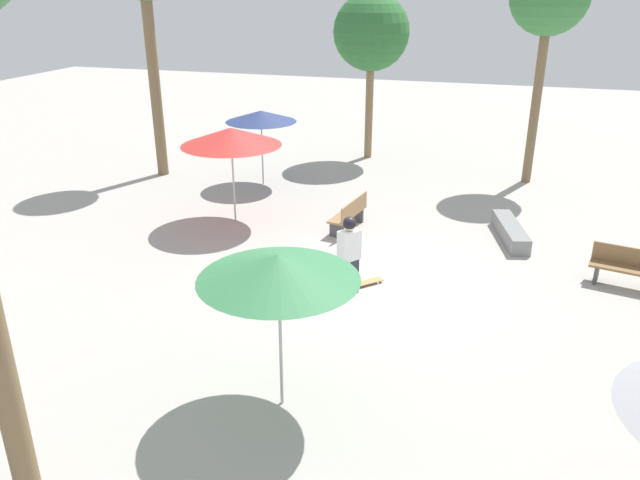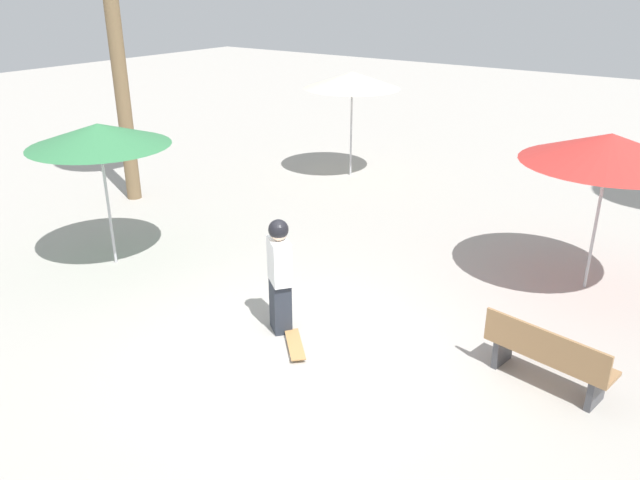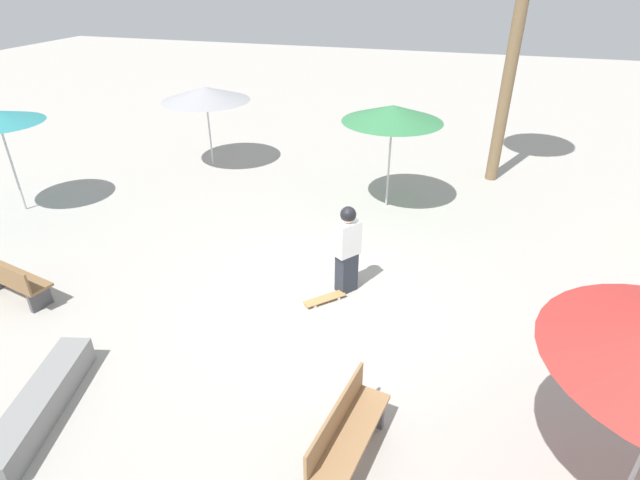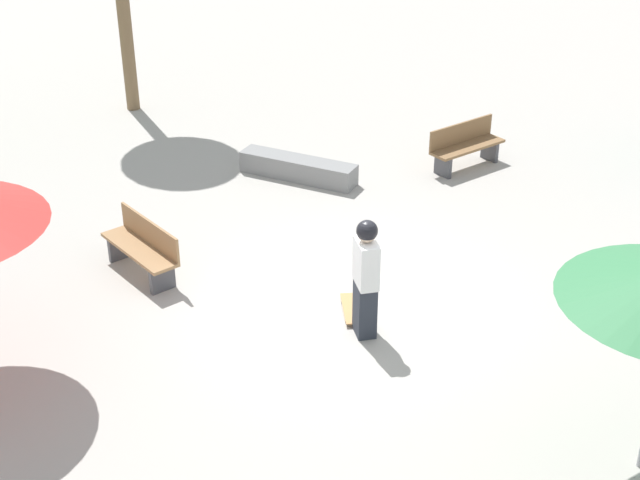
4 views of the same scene
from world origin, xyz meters
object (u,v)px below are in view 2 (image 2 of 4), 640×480
object	(u,v)px
skateboard	(295,344)
shade_umbrella_cream	(352,80)
bench_near	(547,356)
shade_umbrella_red	(610,148)
shade_umbrella_green	(98,135)
skater_main	(280,272)

from	to	relation	value
skateboard	shade_umbrella_cream	world-z (taller)	shade_umbrella_cream
bench_near	shade_umbrella_red	xyz separation A→B (m)	(-3.14, -0.30, 1.93)
skateboard	bench_near	size ratio (longest dim) A/B	0.43
bench_near	shade_umbrella_green	distance (m)	7.73
skateboard	shade_umbrella_green	distance (m)	4.95
skateboard	bench_near	xyz separation A→B (m)	(-1.17, 3.07, 0.37)
skater_main	bench_near	world-z (taller)	skater_main
shade_umbrella_green	skateboard	bearing A→B (deg)	85.49
shade_umbrella_red	shade_umbrella_cream	size ratio (longest dim) A/B	1.01
skater_main	shade_umbrella_red	bearing A→B (deg)	87.77
bench_near	shade_umbrella_green	world-z (taller)	shade_umbrella_green
skateboard	shade_umbrella_green	bearing A→B (deg)	-139.99
skater_main	shade_umbrella_green	xyz separation A→B (m)	(-0.07, -3.91, 1.41)
shade_umbrella_green	shade_umbrella_cream	world-z (taller)	shade_umbrella_cream
bench_near	shade_umbrella_cream	world-z (taller)	shade_umbrella_cream
shade_umbrella_green	shade_umbrella_cream	size ratio (longest dim) A/B	0.96
skater_main	shade_umbrella_green	distance (m)	4.15
skateboard	skater_main	bearing A→B (deg)	-166.00
bench_near	shade_umbrella_cream	xyz separation A→B (m)	(-6.23, -7.00, 2.00)
shade_umbrella_red	shade_umbrella_cream	world-z (taller)	shade_umbrella_cream
shade_umbrella_green	shade_umbrella_cream	xyz separation A→B (m)	(-7.05, 0.45, 0.09)
shade_umbrella_red	skater_main	bearing A→B (deg)	-38.83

